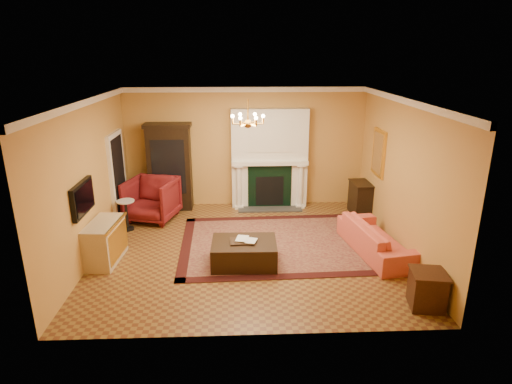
{
  "coord_description": "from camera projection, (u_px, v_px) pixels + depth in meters",
  "views": [
    {
      "loc": [
        -0.19,
        -7.86,
        3.82
      ],
      "look_at": [
        0.16,
        0.3,
        1.12
      ],
      "focal_mm": 30.0,
      "sensor_mm": 36.0,
      "label": 1
    }
  ],
  "objects": [
    {
      "name": "wall_back",
      "position": [
        245.0,
        148.0,
        10.81
      ],
      "size": [
        6.0,
        0.02,
        3.0
      ],
      "primitive_type": "cube",
      "color": "#BF8D44",
      "rests_on": "floor"
    },
    {
      "name": "leather_ottoman",
      "position": [
        244.0,
        253.0,
        7.99
      ],
      "size": [
        1.21,
        0.89,
        0.45
      ],
      "primitive_type": "cube",
      "rotation": [
        0.0,
        0.0,
        -0.02
      ],
      "color": "black",
      "rests_on": "oriental_rug"
    },
    {
      "name": "floor",
      "position": [
        249.0,
        250.0,
        8.67
      ],
      "size": [
        6.0,
        5.5,
        0.02
      ],
      "primitive_type": "cube",
      "color": "brown",
      "rests_on": "ground"
    },
    {
      "name": "wall_right",
      "position": [
        403.0,
        177.0,
        8.32
      ],
      "size": [
        0.02,
        5.5,
        3.0
      ],
      "primitive_type": "cube",
      "color": "#BF8D44",
      "rests_on": "floor"
    },
    {
      "name": "crown_molding",
      "position": [
        247.0,
        97.0,
        8.65
      ],
      "size": [
        6.0,
        5.5,
        0.12
      ],
      "color": "white",
      "rests_on": "ceiling"
    },
    {
      "name": "console_table",
      "position": [
        360.0,
        199.0,
        10.44
      ],
      "size": [
        0.44,
        0.72,
        0.78
      ],
      "primitive_type": "cube",
      "rotation": [
        0.0,
        0.0,
        0.06
      ],
      "color": "black",
      "rests_on": "floor"
    },
    {
      "name": "topiary_left",
      "position": [
        249.0,
        152.0,
        10.61
      ],
      "size": [
        0.14,
        0.14,
        0.39
      ],
      "color": "gray",
      "rests_on": "fireplace"
    },
    {
      "name": "commode",
      "position": [
        105.0,
        242.0,
        8.07
      ],
      "size": [
        0.57,
        1.09,
        0.79
      ],
      "primitive_type": "cube",
      "rotation": [
        0.0,
        0.0,
        -0.07
      ],
      "color": "beige",
      "rests_on": "floor"
    },
    {
      "name": "book_a",
      "position": [
        236.0,
        232.0,
        7.92
      ],
      "size": [
        0.22,
        0.07,
        0.29
      ],
      "primitive_type": "imported",
      "rotation": [
        0.0,
        0.0,
        -0.21
      ],
      "color": "gray",
      "rests_on": "ottoman_tray"
    },
    {
      "name": "wall_front",
      "position": [
        254.0,
        238.0,
        5.57
      ],
      "size": [
        6.0,
        0.02,
        3.0
      ],
      "primitive_type": "cube",
      "color": "#BF8D44",
      "rests_on": "floor"
    },
    {
      "name": "book_b",
      "position": [
        246.0,
        234.0,
        7.85
      ],
      "size": [
        0.19,
        0.07,
        0.26
      ],
      "primitive_type": "imported",
      "rotation": [
        0.0,
        0.0,
        -0.3
      ],
      "color": "gray",
      "rests_on": "ottoman_tray"
    },
    {
      "name": "oriental_rug",
      "position": [
        278.0,
        243.0,
        8.94
      ],
      "size": [
        4.12,
        3.15,
        0.02
      ],
      "primitive_type": "cube",
      "rotation": [
        0.0,
        0.0,
        0.03
      ],
      "color": "#3F0D15",
      "rests_on": "floor"
    },
    {
      "name": "end_table",
      "position": [
        427.0,
        290.0,
        6.64
      ],
      "size": [
        0.57,
        0.57,
        0.57
      ],
      "primitive_type": "cube",
      "rotation": [
        0.0,
        0.0,
        -0.16
      ],
      "color": "#361C0E",
      "rests_on": "floor"
    },
    {
      "name": "gilt_mirror",
      "position": [
        379.0,
        153.0,
        9.59
      ],
      "size": [
        0.06,
        0.76,
        1.05
      ],
      "color": "gold",
      "rests_on": "wall_right"
    },
    {
      "name": "china_cabinet",
      "position": [
        170.0,
        169.0,
        10.62
      ],
      "size": [
        1.04,
        0.48,
        2.08
      ],
      "primitive_type": "cube",
      "rotation": [
        0.0,
        0.0,
        0.01
      ],
      "color": "black",
      "rests_on": "floor"
    },
    {
      "name": "tv_panel",
      "position": [
        83.0,
        198.0,
        7.55
      ],
      "size": [
        0.09,
        0.95,
        0.58
      ],
      "color": "black",
      "rests_on": "wall_left"
    },
    {
      "name": "pedestal_table",
      "position": [
        127.0,
        213.0,
        9.5
      ],
      "size": [
        0.39,
        0.39,
        0.69
      ],
      "color": "black",
      "rests_on": "floor"
    },
    {
      "name": "wingback_armchair",
      "position": [
        152.0,
        197.0,
        10.04
      ],
      "size": [
        1.3,
        1.25,
        1.1
      ],
      "primitive_type": "imported",
      "rotation": [
        0.0,
        0.0,
        -0.27
      ],
      "color": "maroon",
      "rests_on": "floor"
    },
    {
      "name": "coral_sofa",
      "position": [
        377.0,
        233.0,
        8.41
      ],
      "size": [
        0.94,
        2.15,
        0.81
      ],
      "primitive_type": "imported",
      "rotation": [
        0.0,
        0.0,
        1.74
      ],
      "color": "#D74744",
      "rests_on": "floor"
    },
    {
      "name": "fireplace",
      "position": [
        269.0,
        161.0,
        10.75
      ],
      "size": [
        1.9,
        0.7,
        2.5
      ],
      "color": "silver",
      "rests_on": "wall_back"
    },
    {
      "name": "ceiling",
      "position": [
        248.0,
        98.0,
        7.72
      ],
      "size": [
        6.0,
        5.5,
        0.02
      ],
      "primitive_type": "cube",
      "color": "silver",
      "rests_on": "wall_back"
    },
    {
      "name": "ottoman_tray",
      "position": [
        242.0,
        241.0,
        7.91
      ],
      "size": [
        0.44,
        0.35,
        0.03
      ],
      "primitive_type": "cube",
      "rotation": [
        0.0,
        0.0,
        0.05
      ],
      "color": "black",
      "rests_on": "leather_ottoman"
    },
    {
      "name": "doorway",
      "position": [
        118.0,
        178.0,
        9.83
      ],
      "size": [
        0.08,
        1.05,
        2.1
      ],
      "color": "silver",
      "rests_on": "wall_left"
    },
    {
      "name": "wall_left",
      "position": [
        89.0,
        180.0,
        8.07
      ],
      "size": [
        0.02,
        5.5,
        3.0
      ],
      "primitive_type": "cube",
      "color": "#BF8D44",
      "rests_on": "floor"
    },
    {
      "name": "chandelier",
      "position": [
        248.0,
        121.0,
        7.85
      ],
      "size": [
        0.63,
        0.55,
        0.53
      ],
      "color": "#B78132",
      "rests_on": "ceiling"
    },
    {
      "name": "topiary_right",
      "position": [
        295.0,
        150.0,
        10.65
      ],
      "size": [
        0.16,
        0.16,
        0.43
      ],
      "color": "gray",
      "rests_on": "fireplace"
    }
  ]
}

